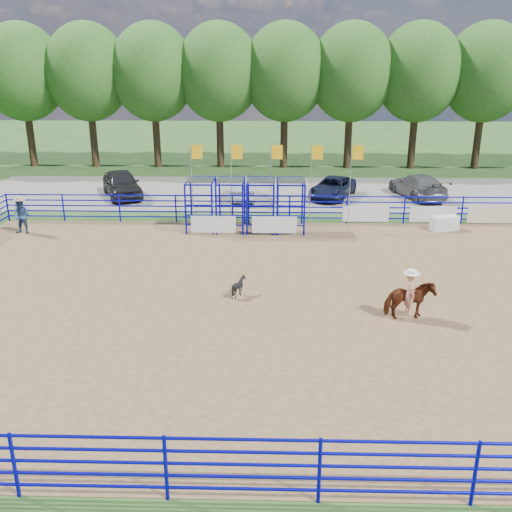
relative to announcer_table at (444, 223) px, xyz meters
The scene contains 14 objects.
ground 11.84m from the announcer_table, 131.28° to the right, with size 120.00×120.00×0.00m, color #395F26.
arena_dirt 11.84m from the announcer_table, 131.28° to the right, with size 30.00×20.00×0.02m, color olive.
gravel_strip 11.26m from the announcer_table, 133.93° to the left, with size 40.00×10.00×0.01m, color gray.
announcer_table is the anchor object (origin of this frame).
horse_and_rider 11.30m from the announcer_table, 111.70° to the right, with size 1.69×0.95×2.48m.
calf 13.21m from the announcer_table, 138.84° to the right, with size 0.61×0.68×0.75m, color black.
spectator_cowboy 21.11m from the announcer_table, behind, with size 0.91×0.74×1.80m.
car_a 19.35m from the announcer_table, 159.41° to the left, with size 1.93×4.81×1.64m, color black.
car_b 12.31m from the announcer_table, 148.63° to the left, with size 1.45×4.16×1.37m, color gray.
car_c 8.52m from the announcer_table, 125.57° to the left, with size 2.08×4.51×1.25m, color black.
car_d 7.19m from the announcer_table, 87.33° to the left, with size 2.02×4.97×1.44m, color #505153.
perimeter_fence 11.84m from the announcer_table, 131.28° to the right, with size 30.10×20.10×1.50m.
chute_assembly 9.75m from the announcer_table, behind, with size 19.32×2.41×4.20m.
treeline 20.12m from the announcer_table, 114.54° to the left, with size 56.40×6.40×11.24m.
Camera 1 is at (-0.99, -19.08, 8.37)m, focal length 40.00 mm.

